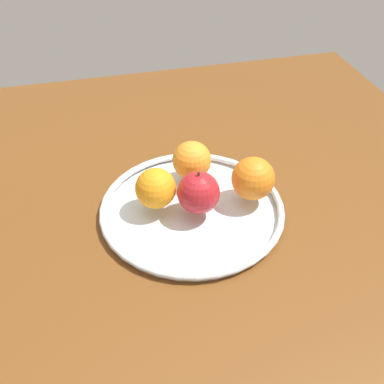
{
  "coord_description": "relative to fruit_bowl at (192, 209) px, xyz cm",
  "views": [
    {
      "loc": [
        -14.59,
        -58.79,
        55.72
      ],
      "look_at": [
        0.0,
        0.0,
        4.8
      ],
      "focal_mm": 42.98,
      "sensor_mm": 36.0,
      "label": 1
    }
  ],
  "objects": [
    {
      "name": "apple",
      "position": [
        0.83,
        -1.24,
        4.59
      ],
      "size": [
        7.4,
        7.4,
        8.2
      ],
      "color": "#AB1E24",
      "rests_on": "fruit_bowl"
    },
    {
      "name": "ground_plane",
      "position": [
        0.0,
        0.0,
        -2.92
      ],
      "size": [
        116.25,
        116.25,
        4.0
      ],
      "primitive_type": "cube",
      "color": "brown"
    },
    {
      "name": "orange_back_right",
      "position": [
        11.06,
        -0.35,
        4.74
      ],
      "size": [
        7.71,
        7.71,
        7.71
      ],
      "primitive_type": "sphere",
      "color": "orange",
      "rests_on": "fruit_bowl"
    },
    {
      "name": "orange_back_left",
      "position": [
        -6.0,
        1.83,
        4.45
      ],
      "size": [
        7.14,
        7.14,
        7.14
      ],
      "primitive_type": "sphere",
      "color": "orange",
      "rests_on": "fruit_bowl"
    },
    {
      "name": "orange_front_right",
      "position": [
        1.98,
        8.1,
        4.52
      ],
      "size": [
        7.28,
        7.28,
        7.28
      ],
      "primitive_type": "sphere",
      "color": "orange",
      "rests_on": "fruit_bowl"
    },
    {
      "name": "fruit_bowl",
      "position": [
        0.0,
        0.0,
        0.0
      ],
      "size": [
        32.72,
        32.72,
        1.8
      ],
      "color": "silver",
      "rests_on": "ground_plane"
    }
  ]
}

